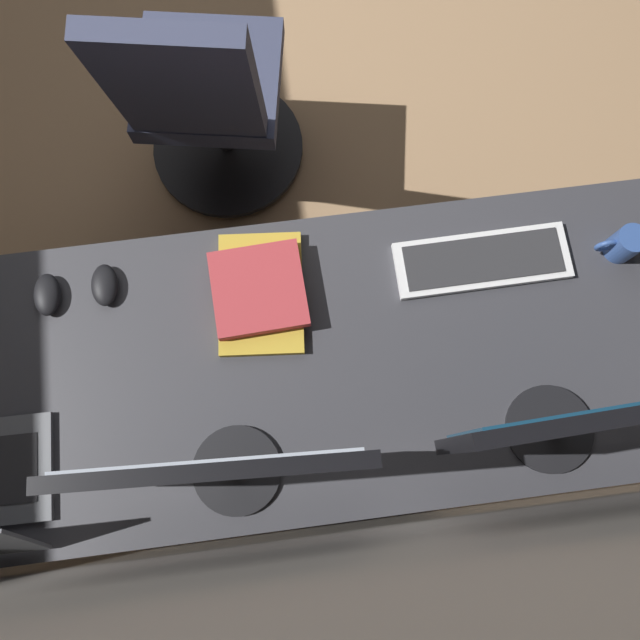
{
  "coord_description": "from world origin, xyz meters",
  "views": [
    {
      "loc": [
        -0.15,
        2.18,
        2.16
      ],
      "look_at": [
        -0.18,
        1.9,
        0.95
      ],
      "focal_mm": 34.84,
      "sensor_mm": 36.0,
      "label": 1
    }
  ],
  "objects_px": {
    "monitor_primary": "(597,420)",
    "mouse_spare": "(105,285)",
    "mouse_main": "(47,295)",
    "book_stack_near": "(260,291)",
    "drawer_pedestal": "(346,389)",
    "monitor_secondary": "(221,470)",
    "keyboard_main": "(482,260)",
    "office_chair": "(207,102)",
    "coffee_mug": "(624,244)"
  },
  "relations": [
    {
      "from": "drawer_pedestal",
      "to": "monitor_secondary",
      "type": "relative_size",
      "value": 1.21
    },
    {
      "from": "mouse_spare",
      "to": "coffee_mug",
      "type": "distance_m",
      "value": 1.24
    },
    {
      "from": "keyboard_main",
      "to": "book_stack_near",
      "type": "height_order",
      "value": "book_stack_near"
    },
    {
      "from": "drawer_pedestal",
      "to": "keyboard_main",
      "type": "distance_m",
      "value": 0.57
    },
    {
      "from": "drawer_pedestal",
      "to": "monitor_secondary",
      "type": "xyz_separation_m",
      "value": [
        0.29,
        0.19,
        0.62
      ]
    },
    {
      "from": "drawer_pedestal",
      "to": "office_chair",
      "type": "height_order",
      "value": "office_chair"
    },
    {
      "from": "mouse_spare",
      "to": "book_stack_near",
      "type": "xyz_separation_m",
      "value": [
        -0.36,
        0.06,
        0.01
      ]
    },
    {
      "from": "book_stack_near",
      "to": "coffee_mug",
      "type": "height_order",
      "value": "coffee_mug"
    },
    {
      "from": "drawer_pedestal",
      "to": "book_stack_near",
      "type": "bearing_deg",
      "value": -47.33
    },
    {
      "from": "mouse_main",
      "to": "drawer_pedestal",
      "type": "bearing_deg",
      "value": 158.96
    },
    {
      "from": "drawer_pedestal",
      "to": "keyboard_main",
      "type": "bearing_deg",
      "value": -147.4
    },
    {
      "from": "drawer_pedestal",
      "to": "mouse_spare",
      "type": "xyz_separation_m",
      "value": [
        0.56,
        -0.27,
        0.4
      ]
    },
    {
      "from": "drawer_pedestal",
      "to": "mouse_spare",
      "type": "bearing_deg",
      "value": -26.12
    },
    {
      "from": "monitor_secondary",
      "to": "coffee_mug",
      "type": "xyz_separation_m",
      "value": [
        -0.97,
        -0.4,
        -0.19
      ]
    },
    {
      "from": "drawer_pedestal",
      "to": "mouse_main",
      "type": "distance_m",
      "value": 0.84
    },
    {
      "from": "drawer_pedestal",
      "to": "book_stack_near",
      "type": "relative_size",
      "value": 2.21
    },
    {
      "from": "mouse_main",
      "to": "monitor_secondary",
      "type": "bearing_deg",
      "value": 131.57
    },
    {
      "from": "monitor_secondary",
      "to": "keyboard_main",
      "type": "distance_m",
      "value": 0.79
    },
    {
      "from": "drawer_pedestal",
      "to": "monitor_secondary",
      "type": "bearing_deg",
      "value": 33.5
    },
    {
      "from": "drawer_pedestal",
      "to": "office_chair",
      "type": "distance_m",
      "value": 0.98
    },
    {
      "from": "monitor_secondary",
      "to": "mouse_spare",
      "type": "relative_size",
      "value": 5.51
    },
    {
      "from": "monitor_primary",
      "to": "keyboard_main",
      "type": "xyz_separation_m",
      "value": [
        0.08,
        -0.41,
        -0.25
      ]
    },
    {
      "from": "monitor_primary",
      "to": "coffee_mug",
      "type": "relative_size",
      "value": 5.08
    },
    {
      "from": "mouse_spare",
      "to": "book_stack_near",
      "type": "distance_m",
      "value": 0.37
    },
    {
      "from": "monitor_primary",
      "to": "monitor_secondary",
      "type": "height_order",
      "value": "monitor_primary"
    },
    {
      "from": "monitor_secondary",
      "to": "book_stack_near",
      "type": "height_order",
      "value": "monitor_secondary"
    },
    {
      "from": "monitor_primary",
      "to": "book_stack_near",
      "type": "height_order",
      "value": "monitor_primary"
    },
    {
      "from": "monitor_secondary",
      "to": "office_chair",
      "type": "relative_size",
      "value": 0.59
    },
    {
      "from": "drawer_pedestal",
      "to": "mouse_main",
      "type": "height_order",
      "value": "mouse_main"
    },
    {
      "from": "keyboard_main",
      "to": "monitor_secondary",
      "type": "bearing_deg",
      "value": 33.01
    },
    {
      "from": "drawer_pedestal",
      "to": "coffee_mug",
      "type": "relative_size",
      "value": 6.22
    },
    {
      "from": "book_stack_near",
      "to": "keyboard_main",
      "type": "bearing_deg",
      "value": -178.6
    },
    {
      "from": "mouse_spare",
      "to": "book_stack_near",
      "type": "height_order",
      "value": "book_stack_near"
    },
    {
      "from": "office_chair",
      "to": "monitor_secondary",
      "type": "bearing_deg",
      "value": 91.14
    },
    {
      "from": "monitor_primary",
      "to": "office_chair",
      "type": "relative_size",
      "value": 0.59
    },
    {
      "from": "keyboard_main",
      "to": "coffee_mug",
      "type": "distance_m",
      "value": 0.33
    },
    {
      "from": "keyboard_main",
      "to": "office_chair",
      "type": "height_order",
      "value": "office_chair"
    },
    {
      "from": "mouse_main",
      "to": "coffee_mug",
      "type": "xyz_separation_m",
      "value": [
        -1.37,
        0.06,
        0.03
      ]
    },
    {
      "from": "mouse_spare",
      "to": "book_stack_near",
      "type": "relative_size",
      "value": 0.33
    },
    {
      "from": "monitor_secondary",
      "to": "mouse_main",
      "type": "relative_size",
      "value": 5.51
    },
    {
      "from": "keyboard_main",
      "to": "book_stack_near",
      "type": "distance_m",
      "value": 0.54
    },
    {
      "from": "keyboard_main",
      "to": "office_chair",
      "type": "relative_size",
      "value": 0.43
    },
    {
      "from": "monitor_primary",
      "to": "mouse_spare",
      "type": "distance_m",
      "value": 1.11
    },
    {
      "from": "keyboard_main",
      "to": "mouse_main",
      "type": "xyz_separation_m",
      "value": [
        1.04,
        -0.04,
        0.01
      ]
    },
    {
      "from": "mouse_main",
      "to": "book_stack_near",
      "type": "distance_m",
      "value": 0.5
    },
    {
      "from": "book_stack_near",
      "to": "office_chair",
      "type": "height_order",
      "value": "office_chair"
    },
    {
      "from": "drawer_pedestal",
      "to": "coffee_mug",
      "type": "xyz_separation_m",
      "value": [
        -0.68,
        -0.21,
        0.43
      ]
    },
    {
      "from": "monitor_secondary",
      "to": "office_chair",
      "type": "xyz_separation_m",
      "value": [
        0.02,
        -1.11,
        -0.51
      ]
    },
    {
      "from": "mouse_main",
      "to": "office_chair",
      "type": "bearing_deg",
      "value": -120.44
    },
    {
      "from": "monitor_primary",
      "to": "office_chair",
      "type": "xyz_separation_m",
      "value": [
        0.74,
        -1.11,
        -0.53
      ]
    }
  ]
}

